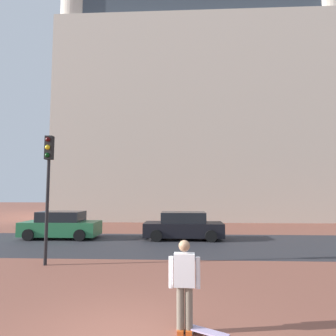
% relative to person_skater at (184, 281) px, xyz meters
% --- Properties ---
extents(ground_plane, '(120.00, 120.00, 0.00)m').
position_rel_person_skater_xyz_m(ground_plane, '(-1.08, 9.44, -0.96)').
color(ground_plane, brown).
extents(street_asphalt_strip, '(120.00, 6.92, 0.00)m').
position_rel_person_skater_xyz_m(street_asphalt_strip, '(-1.08, 9.28, -0.96)').
color(street_asphalt_strip, '#2D2D33').
rests_on(street_asphalt_strip, ground_plane).
extents(landmark_building, '(28.26, 15.38, 36.81)m').
position_rel_person_skater_xyz_m(landmark_building, '(2.13, 27.13, 10.74)').
color(landmark_building, beige).
rests_on(landmark_building, ground_plane).
extents(person_skater, '(0.61, 0.31, 1.73)m').
position_rel_person_skater_xyz_m(person_skater, '(0.00, 0.00, 0.00)').
color(person_skater, '#706656').
rests_on(person_skater, ground_plane).
extents(skateboard, '(0.80, 0.56, 0.11)m').
position_rel_person_skater_xyz_m(skateboard, '(0.42, -0.14, -0.88)').
color(skateboard, '#B4A0C8').
rests_on(skateboard, ground_plane).
extents(car_black, '(4.46, 1.97, 1.54)m').
position_rel_person_skater_xyz_m(car_black, '(0.05, 10.80, -0.23)').
color(car_black, black).
rests_on(car_black, ground_plane).
extents(car_green, '(4.36, 2.03, 1.55)m').
position_rel_person_skater_xyz_m(car_green, '(-7.07, 10.80, -0.22)').
color(car_green, '#287042').
rests_on(car_green, ground_plane).
extents(traffic_light_pole, '(0.28, 0.34, 4.80)m').
position_rel_person_skater_xyz_m(traffic_light_pole, '(-5.06, 4.78, 2.38)').
color(traffic_light_pole, black).
rests_on(traffic_light_pole, ground_plane).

